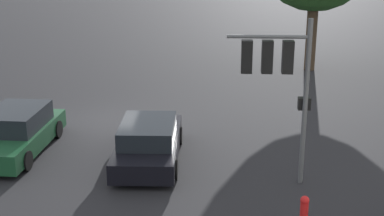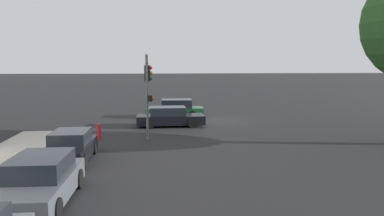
{
  "view_description": "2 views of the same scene",
  "coord_description": "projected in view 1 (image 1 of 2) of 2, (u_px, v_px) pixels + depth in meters",
  "views": [
    {
      "loc": [
        19.52,
        4.06,
        6.76
      ],
      "look_at": [
        3.6,
        3.53,
        1.73
      ],
      "focal_mm": 50.0,
      "sensor_mm": 36.0,
      "label": 1
    },
    {
      "loc": [
        4.96,
        27.55,
        4.22
      ],
      "look_at": [
        2.31,
        3.1,
        1.35
      ],
      "focal_mm": 35.0,
      "sensor_mm": 36.0,
      "label": 2
    }
  ],
  "objects": [
    {
      "name": "fire_hydrant",
      "position": [
        304.0,
        212.0,
        12.87
      ],
      "size": [
        0.22,
        0.22,
        0.92
      ],
      "color": "red",
      "rests_on": "ground_plane"
    },
    {
      "name": "ground_plane",
      "position": [
        105.0,
        122.0,
        20.77
      ],
      "size": [
        300.0,
        300.0,
        0.0
      ],
      "primitive_type": "plane",
      "color": "black"
    },
    {
      "name": "crossing_car_0",
      "position": [
        149.0,
        142.0,
        16.94
      ],
      "size": [
        4.6,
        2.01,
        1.34
      ],
      "rotation": [
        0.0,
        0.0,
        3.15
      ],
      "color": "black",
      "rests_on": "ground_plane"
    },
    {
      "name": "crossing_car_1",
      "position": [
        16.0,
        132.0,
        17.7
      ],
      "size": [
        4.71,
        2.23,
        1.43
      ],
      "rotation": [
        0.0,
        0.0,
        -0.06
      ],
      "color": "#194728",
      "rests_on": "ground_plane"
    },
    {
      "name": "traffic_signal",
      "position": [
        278.0,
        69.0,
        14.65
      ],
      "size": [
        0.55,
        2.4,
        4.77
      ],
      "rotation": [
        0.0,
        0.0,
        3.12
      ],
      "color": "#515456",
      "rests_on": "ground_plane"
    }
  ]
}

